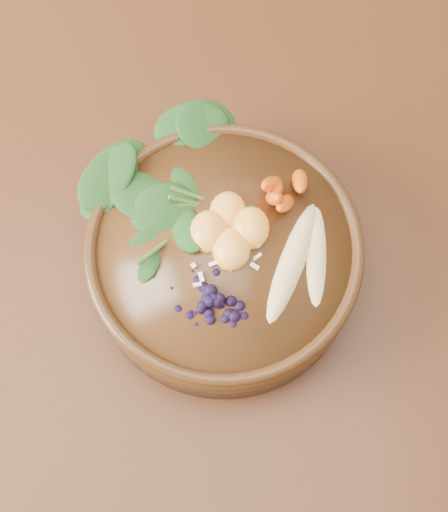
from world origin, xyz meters
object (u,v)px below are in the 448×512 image
at_px(mandarin_cluster, 230,225).
at_px(blueberry_pile, 214,295).
at_px(stoneware_bowl, 224,259).
at_px(banana_halves, 306,254).
at_px(dining_table, 103,281).
at_px(carrot_cluster, 291,172).
at_px(kale_heap, 194,177).

bearing_deg(mandarin_cluster, blueberry_pile, -97.49).
height_order(stoneware_bowl, banana_halves, banana_halves).
bearing_deg(dining_table, banana_halves, -3.98).
xyz_separation_m(stoneware_bowl, carrot_cluster, (0.06, 0.07, 0.08)).
xyz_separation_m(dining_table, stoneware_bowl, (0.15, -0.01, 0.13)).
distance_m(stoneware_bowl, mandarin_cluster, 0.06).
height_order(kale_heap, banana_halves, kale_heap).
bearing_deg(banana_halves, dining_table, -175.76).
relative_size(dining_table, banana_halves, 10.12).
bearing_deg(mandarin_cluster, dining_table, -176.82).
bearing_deg(mandarin_cluster, stoneware_bowl, -104.56).
distance_m(dining_table, mandarin_cluster, 0.24).
bearing_deg(banana_halves, carrot_cluster, 113.06).
bearing_deg(blueberry_pile, banana_halves, 30.26).
height_order(banana_halves, mandarin_cluster, mandarin_cluster).
relative_size(kale_heap, carrot_cluster, 2.38).
relative_size(mandarin_cluster, blueberry_pile, 0.69).
xyz_separation_m(mandarin_cluster, blueberry_pile, (-0.01, -0.08, 0.00)).
height_order(stoneware_bowl, carrot_cluster, carrot_cluster).
xyz_separation_m(stoneware_bowl, banana_halves, (0.08, -0.01, 0.05)).
height_order(kale_heap, mandarin_cluster, kale_heap).
xyz_separation_m(dining_table, mandarin_cluster, (0.16, 0.01, 0.19)).
height_order(dining_table, banana_halves, banana_halves).
bearing_deg(banana_halves, blueberry_pile, -141.51).
relative_size(stoneware_bowl, mandarin_cluster, 3.15).
bearing_deg(kale_heap, blueberry_pile, -76.42).
xyz_separation_m(stoneware_bowl, mandarin_cluster, (0.00, 0.02, 0.05)).
height_order(mandarin_cluster, blueberry_pile, blueberry_pile).
height_order(carrot_cluster, mandarin_cluster, carrot_cluster).
height_order(banana_halves, blueberry_pile, blueberry_pile).
xyz_separation_m(kale_heap, mandarin_cluster, (0.04, -0.05, -0.01)).
bearing_deg(kale_heap, dining_table, -154.42).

